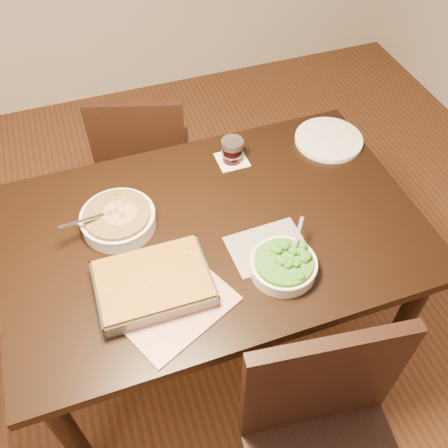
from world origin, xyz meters
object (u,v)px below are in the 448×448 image
at_px(broccoli_bowl, 283,265).
at_px(dinner_plate, 329,140).
at_px(stew_bowl, 118,219).
at_px(wine_tumbler, 232,150).
at_px(chair_far, 144,158).
at_px(table, 214,245).
at_px(baking_dish, 153,284).

relative_size(broccoli_bowl, dinner_plate, 0.81).
xyz_separation_m(stew_bowl, wine_tumbler, (0.47, 0.18, 0.02)).
distance_m(stew_bowl, chair_far, 0.72).
height_order(table, broccoli_bowl, broccoli_bowl).
xyz_separation_m(stew_bowl, baking_dish, (0.05, -0.29, -0.00)).
height_order(stew_bowl, broccoli_bowl, stew_bowl).
height_order(broccoli_bowl, chair_far, chair_far).
distance_m(wine_tumbler, dinner_plate, 0.40).
bearing_deg(dinner_plate, stew_bowl, -169.46).
height_order(stew_bowl, baking_dish, stew_bowl).
height_order(table, baking_dish, baking_dish).
xyz_separation_m(stew_bowl, broccoli_bowl, (0.45, -0.35, -0.01)).
distance_m(table, stew_bowl, 0.34).
xyz_separation_m(table, broccoli_bowl, (0.15, -0.24, 0.12)).
bearing_deg(stew_bowl, baking_dish, -80.28).
xyz_separation_m(broccoli_bowl, chair_far, (-0.25, 0.97, -0.30)).
bearing_deg(wine_tumbler, baking_dish, -131.78).
height_order(broccoli_bowl, baking_dish, broccoli_bowl).
bearing_deg(chair_far, table, 114.32).
height_order(dinner_plate, chair_far, chair_far).
bearing_deg(wine_tumbler, stew_bowl, -158.74).
bearing_deg(dinner_plate, baking_dish, -151.23).
xyz_separation_m(baking_dish, chair_far, (0.15, 0.91, -0.30)).
height_order(table, chair_far, chair_far).
height_order(wine_tumbler, dinner_plate, wine_tumbler).
height_order(stew_bowl, chair_far, chair_far).
bearing_deg(table, broccoli_bowl, -58.29).
height_order(stew_bowl, wine_tumbler, same).
bearing_deg(wine_tumbler, broccoli_bowl, -92.55).
distance_m(table, chair_far, 0.76).
bearing_deg(table, baking_dish, -145.05).
bearing_deg(table, dinner_plate, 25.81).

